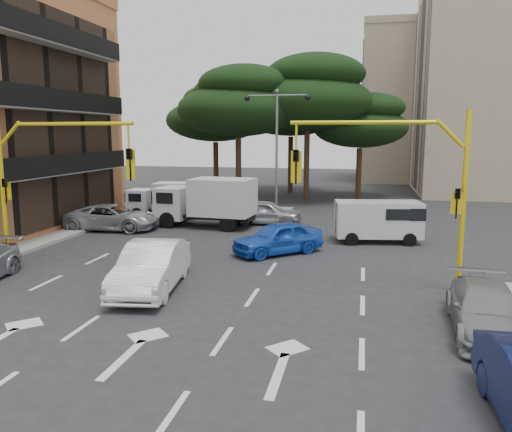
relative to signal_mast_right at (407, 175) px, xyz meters
The scene contains 19 objects.
ground 8.08m from the signal_mast_right, 163.69° to the right, with size 120.00×120.00×0.00m, color #28282B.
median_strip 16.03m from the signal_mast_right, 115.91° to the left, with size 1.40×6.00×0.15m, color gray.
apartment_beige_far 42.69m from the signal_mast_right, 81.67° to the left, with size 16.20×12.15×16.70m.
pine_left_near 22.98m from the signal_mast_right, 118.29° to the left, with size 9.15×9.15×10.23m.
pine_center 23.13m from the signal_mast_right, 104.66° to the left, with size 9.98×9.98×11.16m.
pine_left_far 27.79m from the signal_mast_right, 119.84° to the left, with size 8.32×8.32×9.30m.
pine_right 24.14m from the signal_mast_right, 94.17° to the left, with size 7.49×7.49×8.37m.
pine_back 28.30m from the signal_mast_right, 106.03° to the left, with size 9.15×9.15×10.23m.
signal_mast_right is the anchor object (origin of this frame).
signal_mast_left 13.61m from the signal_mast_right, behind, with size 5.79×0.37×6.00m.
street_lamp_center 15.65m from the signal_mast_right, 115.91° to the left, with size 4.16×0.36×7.77m.
car_white_hatch 9.07m from the signal_mast_right, 166.86° to the right, with size 1.70×4.87×1.61m, color white.
car_blue_compact 7.18m from the signal_mast_right, 140.98° to the left, with size 1.65×4.10×1.40m, color blue.
car_silver_cross_a 16.91m from the signal_mast_right, 153.04° to the left, with size 2.33×5.06×1.41m, color #A4A8AC.
car_silver_cross_b 13.37m from the signal_mast_right, 122.07° to the left, with size 1.66×4.14×1.41m, color #ABADB3.
car_silver_parked 5.16m from the signal_mast_right, 61.78° to the right, with size 1.79×4.40×1.28m, color gray.
van_white 8.03m from the signal_mast_right, 95.04° to the left, with size 1.83×4.05×2.03m, color silver, non-canonical shape.
box_truck_a 18.34m from the signal_mast_right, 138.52° to the left, with size 1.88×4.48×2.21m, color silver, non-canonical shape.
box_truck_b 14.06m from the signal_mast_right, 136.59° to the left, with size 2.36×5.63×2.77m, color silver, non-canonical shape.
Camera 1 is at (5.39, -15.11, 5.26)m, focal length 35.00 mm.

